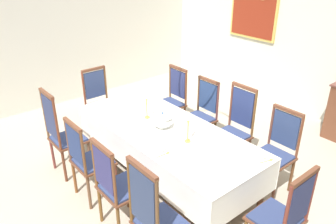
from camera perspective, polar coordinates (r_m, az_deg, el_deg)
ground at (r=4.54m, az=-0.85°, el=-11.72°), size 6.49×6.40×0.04m
back_wall at (r=6.24m, az=23.69°, el=14.19°), size 6.49×0.08×3.41m
left_wall at (r=6.58m, az=-19.89°, el=15.31°), size 0.08×6.40×3.41m
dining_table at (r=4.18m, az=-0.34°, el=-3.80°), size 2.55×1.05×0.75m
tablecloth at (r=4.19m, az=-0.34°, el=-4.17°), size 2.57×1.07×0.40m
chair_south_a at (r=4.57m, az=-17.54°, el=-3.43°), size 0.44×0.42×1.21m
chair_north_a at (r=5.44m, az=0.66°, el=2.19°), size 0.44×0.42×1.08m
chair_south_b at (r=4.06m, az=-13.50°, el=-7.67°), size 0.44×0.42×1.06m
chair_north_b at (r=4.99m, az=5.65°, el=-0.25°), size 0.44×0.42×1.07m
chair_south_c at (r=3.58m, az=-8.76°, el=-12.10°), size 0.44×0.42×1.08m
chair_north_c at (r=4.61m, az=11.29°, el=-2.60°), size 0.44×0.42×1.16m
chair_south_d at (r=3.13m, az=-2.27°, el=-17.46°), size 0.44×0.42×1.21m
chair_north_d at (r=4.30m, az=17.95°, el=-6.15°), size 0.44×0.42×1.07m
chair_head_west at (r=5.50m, az=-11.49°, el=1.90°), size 0.42×0.44×1.08m
chair_head_east at (r=3.36m, az=18.92°, el=-16.34°), size 0.42×0.44×1.10m
soup_tureen at (r=4.14m, az=-0.92°, el=-1.36°), size 0.25×0.25×0.21m
candlestick_west at (r=4.35m, az=-3.63°, el=0.82°), size 0.07×0.07×0.38m
candlestick_east at (r=3.81m, az=3.41°, el=-3.06°), size 0.07×0.07×0.38m
bowl_near_left at (r=3.73m, az=15.17°, el=-7.09°), size 0.16×0.16×0.03m
bowl_near_right at (r=3.71m, az=-1.71°, el=-6.32°), size 0.16×0.16×0.03m
bowl_far_left at (r=3.26m, az=7.06°, el=-11.47°), size 0.18×0.18×0.04m
spoon_primary at (r=3.70m, az=16.85°, el=-7.86°), size 0.06×0.17×0.01m
spoon_secondary at (r=3.66m, az=-0.30°, el=-7.07°), size 0.03×0.18×0.01m
framed_painting at (r=6.82m, az=14.37°, el=16.24°), size 1.04×0.05×1.02m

